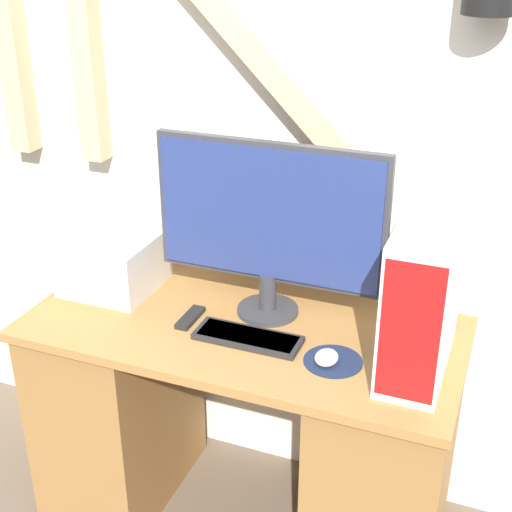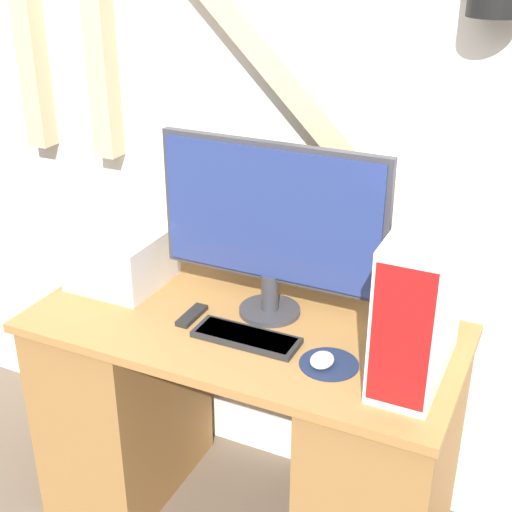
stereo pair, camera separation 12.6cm
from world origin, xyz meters
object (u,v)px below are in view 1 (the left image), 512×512
Objects in this scene: keyboard at (248,337)px; mouse at (327,357)px; printer at (113,262)px; remote_control at (190,318)px; computer_tower at (423,299)px; monitor at (269,220)px.

mouse is (0.25, -0.03, 0.01)m from keyboard.
printer reaches higher than remote_control.
computer_tower reaches higher than mouse.
monitor reaches higher than keyboard.
computer_tower is (0.24, 0.08, 0.19)m from mouse.
mouse is at bearing -161.41° from computer_tower.
computer_tower is (0.49, -0.13, -0.10)m from monitor.
remote_control is (0.34, -0.11, -0.08)m from printer.
computer_tower is 0.73m from remote_control.
computer_tower reaches higher than printer.
keyboard is 0.25m from mouse.
monitor is 0.52m from computer_tower.
mouse is 0.32m from computer_tower.
keyboard reaches higher than remote_control.
remote_control is (-0.21, 0.04, -0.00)m from keyboard.
remote_control is (-0.21, -0.14, -0.31)m from monitor.
mouse is 0.62× the size of remote_control.
monitor is 2.25× the size of keyboard.
keyboard is at bearing -88.74° from monitor.
mouse reaches higher than keyboard.
remote_control is at bearing -18.49° from printer.
monitor is 0.45m from mouse.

